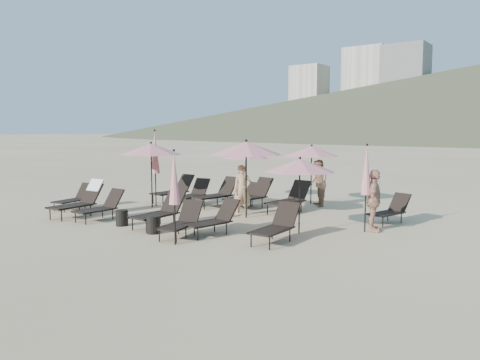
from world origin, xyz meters
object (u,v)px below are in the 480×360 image
Objects in this scene: lounger_6 at (174,189)px; lounger_7 at (217,193)px; lounger_0 at (75,197)px; beachgoer_c at (374,201)px; beachgoer_a at (242,190)px; umbrella_open_1 at (246,148)px; umbrella_open_4 at (312,151)px; lounger_3 at (182,221)px; side_table_1 at (153,225)px; lounger_11 at (390,210)px; umbrella_open_3 at (246,154)px; lounger_4 at (214,219)px; side_table_0 at (122,218)px; lounger_13 at (193,193)px; lounger_10 at (290,198)px; lounger_12 at (80,199)px; lounger_5 at (276,225)px; lounger_8 at (243,196)px; umbrella_open_0 at (151,149)px; lounger_2 at (160,211)px; lounger_1 at (101,206)px; umbrella_open_2 at (300,166)px; beachgoer_b at (318,183)px; umbrella_closed_0 at (174,179)px; umbrella_closed_2 at (155,153)px; lounger_9 at (251,195)px; umbrella_closed_1 at (366,171)px.

lounger_6 is 0.96× the size of lounger_7.
lounger_0 is 10.29m from beachgoer_c.
beachgoer_a reaches higher than lounger_0.
umbrella_open_1 reaches higher than umbrella_open_4.
lounger_3 is (6.14, -0.98, 0.01)m from lounger_0.
side_table_1 is (-0.89, -0.18, -0.18)m from lounger_3.
lounger_11 is 6.86m from umbrella_open_3.
side_table_0 is at bearing -156.59° from lounger_4.
umbrella_open_4 is (3.43, 2.87, 1.56)m from lounger_13.
lounger_12 is (-5.13, -4.65, 0.06)m from lounger_10.
side_table_0 is at bearing -61.43° from lounger_6.
lounger_7 is at bearing 10.62° from lounger_13.
lounger_12 is 0.84× the size of umbrella_open_4.
lounger_5 is at bearing -23.62° from lounger_6.
lounger_5 is 5.63m from lounger_8.
umbrella_open_1 reaches higher than lounger_10.
umbrella_open_4 is 5.16m from beachgoer_c.
umbrella_open_0 reaches higher than lounger_0.
lounger_2 is at bearing -156.56° from beachgoer_a.
umbrella_open_1 reaches higher than lounger_3.
lounger_5 is (8.46, -0.05, 0.03)m from lounger_0.
umbrella_open_2 is (5.92, 1.96, 1.41)m from lounger_1.
side_table_0 is 0.27× the size of beachgoer_b.
umbrella_open_2 is 1.25× the size of beachgoer_a.
lounger_2 is at bearing -47.59° from lounger_6.
umbrella_open_3 is 7.28m from side_table_1.
umbrella_open_3 reaches higher than lounger_8.
lounger_6 is 8.33m from beachgoer_c.
lounger_13 is 6.32m from umbrella_closed_0.
umbrella_closed_2 is at bearing 102.57° from lounger_1.
lounger_4 is 3.49× the size of side_table_1.
lounger_8 is (2.88, 0.65, -0.08)m from lounger_6.
umbrella_open_4 is (6.22, 6.03, 1.59)m from lounger_0.
beachgoer_a is (3.08, 3.26, 0.40)m from lounger_1.
lounger_0 is 0.99× the size of lounger_1.
umbrella_open_3 is 8.11m from umbrella_closed_0.
umbrella_closed_1 is at bearing -6.33° from lounger_9.
lounger_8 is at bearing 163.19° from umbrella_closed_1.
lounger_3 is 0.65× the size of umbrella_open_1.
lounger_3 is at bearing -52.20° from lounger_7.
beachgoer_a is (1.83, 3.48, 0.60)m from side_table_0.
lounger_7 is 0.99m from lounger_8.
umbrella_open_1 is (-0.60, -1.71, 1.73)m from lounger_10.
lounger_9 is 5.88m from umbrella_closed_0.
lounger_0 is at bearing 153.27° from beachgoer_a.
lounger_13 is at bearing 148.23° from lounger_4.
lounger_6 is at bearing 97.78° from umbrella_closed_2.
lounger_2 is at bearing -39.35° from umbrella_open_0.
umbrella_open_2 is at bearing -65.66° from umbrella_open_4.
beachgoer_c reaches higher than lounger_13.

